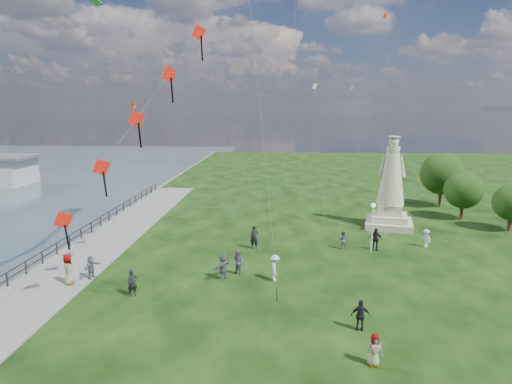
# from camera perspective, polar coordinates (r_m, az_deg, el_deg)

# --- Properties ---
(waterfront) EXTENTS (200.00, 200.00, 1.51)m
(waterfront) POSITION_cam_1_polar(r_m,az_deg,el_deg) (34.93, -24.18, -8.41)
(waterfront) COLOR #33464C
(waterfront) RESTS_ON ground
(statue) EXTENTS (5.06, 5.06, 8.54)m
(statue) POSITION_cam_1_polar(r_m,az_deg,el_deg) (41.89, 17.52, -0.16)
(statue) COLOR beige
(statue) RESTS_ON ground
(lamppost) EXTENTS (0.36, 0.36, 3.89)m
(lamppost) POSITION_cam_1_polar(r_m,az_deg,el_deg) (34.20, 15.31, -3.21)
(lamppost) COLOR silver
(lamppost) RESTS_ON ground
(tree_row) EXTENTS (6.83, 13.65, 6.21)m
(tree_row) POSITION_cam_1_polar(r_m,az_deg,el_deg) (49.66, 25.40, 1.17)
(tree_row) COLOR #382314
(tree_row) RESTS_ON ground
(person_0) EXTENTS (0.71, 0.66, 1.62)m
(person_0) POSITION_cam_1_polar(r_m,az_deg,el_deg) (26.99, -16.15, -11.57)
(person_0) COLOR black
(person_0) RESTS_ON ground
(person_1) EXTENTS (1.00, 0.93, 1.75)m
(person_1) POSITION_cam_1_polar(r_m,az_deg,el_deg) (28.99, -2.45, -9.39)
(person_1) COLOR #595960
(person_1) RESTS_ON ground
(person_2) EXTENTS (0.67, 1.15, 1.71)m
(person_2) POSITION_cam_1_polar(r_m,az_deg,el_deg) (28.15, 2.55, -10.07)
(person_2) COLOR silver
(person_2) RESTS_ON ground
(person_3) EXTENTS (0.98, 0.54, 1.63)m
(person_3) POSITION_cam_1_polar(r_m,az_deg,el_deg) (22.89, 13.78, -15.68)
(person_3) COLOR black
(person_3) RESTS_ON ground
(person_4) EXTENTS (0.77, 0.52, 1.47)m
(person_4) POSITION_cam_1_polar(r_m,az_deg,el_deg) (20.35, 15.52, -19.65)
(person_4) COLOR #595960
(person_4) RESTS_ON ground
(person_5) EXTENTS (0.99, 1.53, 1.53)m
(person_5) POSITION_cam_1_polar(r_m,az_deg,el_deg) (30.23, -21.10, -9.50)
(person_5) COLOR #595960
(person_5) RESTS_ON ground
(person_6) EXTENTS (0.71, 0.49, 1.90)m
(person_6) POSITION_cam_1_polar(r_m,az_deg,el_deg) (34.11, -0.22, -6.08)
(person_6) COLOR black
(person_6) RESTS_ON ground
(person_7) EXTENTS (0.81, 0.59, 1.50)m
(person_7) POSITION_cam_1_polar(r_m,az_deg,el_deg) (34.87, 11.47, -6.26)
(person_7) COLOR #595960
(person_7) RESTS_ON ground
(person_8) EXTENTS (0.86, 1.08, 1.49)m
(person_8) POSITION_cam_1_polar(r_m,az_deg,el_deg) (37.21, 21.73, -5.75)
(person_8) COLOR silver
(person_8) RESTS_ON ground
(person_9) EXTENTS (1.13, 0.73, 1.79)m
(person_9) POSITION_cam_1_polar(r_m,az_deg,el_deg) (35.15, 15.63, -6.07)
(person_9) COLOR black
(person_9) RESTS_ON ground
(person_10) EXTENTS (0.90, 1.09, 1.93)m
(person_10) POSITION_cam_1_polar(r_m,az_deg,el_deg) (29.76, -23.73, -9.63)
(person_10) COLOR #595960
(person_10) RESTS_ON ground
(person_11) EXTENTS (1.42, 1.75, 1.75)m
(person_11) POSITION_cam_1_polar(r_m,az_deg,el_deg) (28.35, -4.43, -9.90)
(person_11) COLOR #595960
(person_11) RESTS_ON ground
(red_kite_train) EXTENTS (9.35, 9.35, 16.21)m
(red_kite_train) POSITION_cam_1_polar(r_m,az_deg,el_deg) (26.15, -16.02, 8.44)
(red_kite_train) COLOR black
(red_kite_train) RESTS_ON ground
(small_kites) EXTENTS (25.21, 15.07, 25.37)m
(small_kites) POSITION_cam_1_polar(r_m,az_deg,el_deg) (44.93, 4.71, 15.34)
(small_kites) COLOR silver
(small_kites) RESTS_ON ground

